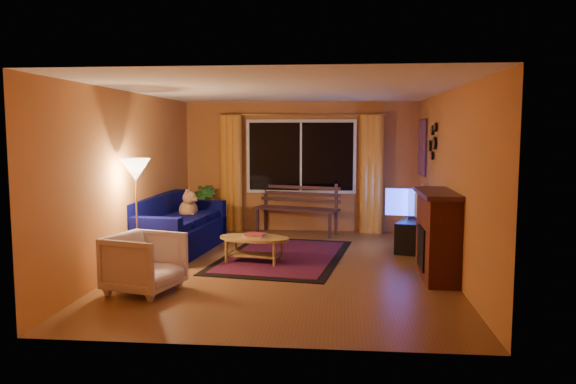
# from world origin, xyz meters

# --- Properties ---
(floor) EXTENTS (4.50, 6.00, 0.02)m
(floor) POSITION_xyz_m (0.00, 0.00, -0.01)
(floor) COLOR brown
(floor) RESTS_ON ground
(ceiling) EXTENTS (4.50, 6.00, 0.02)m
(ceiling) POSITION_xyz_m (0.00, 0.00, 2.51)
(ceiling) COLOR white
(ceiling) RESTS_ON ground
(wall_back) EXTENTS (4.50, 0.02, 2.50)m
(wall_back) POSITION_xyz_m (0.00, 3.01, 1.25)
(wall_back) COLOR #C5783A
(wall_back) RESTS_ON ground
(wall_left) EXTENTS (0.02, 6.00, 2.50)m
(wall_left) POSITION_xyz_m (-2.26, 0.00, 1.25)
(wall_left) COLOR #C5783A
(wall_left) RESTS_ON ground
(wall_right) EXTENTS (0.02, 6.00, 2.50)m
(wall_right) POSITION_xyz_m (2.26, 0.00, 1.25)
(wall_right) COLOR #C5783A
(wall_right) RESTS_ON ground
(window) EXTENTS (2.00, 0.02, 1.30)m
(window) POSITION_xyz_m (0.00, 2.94, 1.45)
(window) COLOR black
(window) RESTS_ON wall_back
(curtain_rod) EXTENTS (3.20, 0.03, 0.03)m
(curtain_rod) POSITION_xyz_m (0.00, 2.90, 2.25)
(curtain_rod) COLOR #BF8C3F
(curtain_rod) RESTS_ON wall_back
(curtain_left) EXTENTS (0.36, 0.36, 2.24)m
(curtain_left) POSITION_xyz_m (-1.35, 2.88, 1.12)
(curtain_left) COLOR orange
(curtain_left) RESTS_ON ground
(curtain_right) EXTENTS (0.36, 0.36, 2.24)m
(curtain_right) POSITION_xyz_m (1.35, 2.88, 1.12)
(curtain_right) COLOR orange
(curtain_right) RESTS_ON ground
(bench) EXTENTS (1.67, 0.92, 0.48)m
(bench) POSITION_xyz_m (-0.06, 2.58, 0.24)
(bench) COLOR #351E22
(bench) RESTS_ON ground
(potted_plant) EXTENTS (0.56, 0.56, 0.89)m
(potted_plant) POSITION_xyz_m (-1.87, 2.75, 0.44)
(potted_plant) COLOR #235B1E
(potted_plant) RESTS_ON ground
(sofa) EXTENTS (1.18, 2.30, 0.89)m
(sofa) POSITION_xyz_m (-1.84, 0.86, 0.45)
(sofa) COLOR #04053B
(sofa) RESTS_ON ground
(dog) EXTENTS (0.36, 0.47, 0.47)m
(dog) POSITION_xyz_m (-1.79, 1.36, 0.68)
(dog) COLOR #9E6D46
(dog) RESTS_ON sofa
(armchair) EXTENTS (0.90, 0.94, 0.79)m
(armchair) POSITION_xyz_m (-1.58, -1.41, 0.39)
(armchair) COLOR beige
(armchair) RESTS_ON ground
(floor_lamp) EXTENTS (0.33, 0.33, 1.58)m
(floor_lamp) POSITION_xyz_m (-2.00, -0.49, 0.79)
(floor_lamp) COLOR #BF8C3F
(floor_lamp) RESTS_ON ground
(rug) EXTENTS (2.17, 3.04, 0.02)m
(rug) POSITION_xyz_m (-0.11, 0.64, 0.01)
(rug) COLOR maroon
(rug) RESTS_ON ground
(coffee_table) EXTENTS (1.25, 1.25, 0.39)m
(coffee_table) POSITION_xyz_m (-0.49, 0.22, 0.19)
(coffee_table) COLOR #A68138
(coffee_table) RESTS_ON ground
(tv_console) EXTENTS (0.76, 1.25, 0.50)m
(tv_console) POSITION_xyz_m (1.99, 1.45, 0.25)
(tv_console) COLOR black
(tv_console) RESTS_ON ground
(television) EXTENTS (0.30, 0.97, 0.56)m
(television) POSITION_xyz_m (1.99, 1.45, 0.77)
(television) COLOR black
(television) RESTS_ON tv_console
(fireplace) EXTENTS (0.40, 1.20, 1.10)m
(fireplace) POSITION_xyz_m (2.05, -0.40, 0.55)
(fireplace) COLOR maroon
(fireplace) RESTS_ON ground
(mirror_cluster) EXTENTS (0.06, 0.60, 0.56)m
(mirror_cluster) POSITION_xyz_m (2.21, 1.30, 1.80)
(mirror_cluster) COLOR black
(mirror_cluster) RESTS_ON wall_right
(painting) EXTENTS (0.04, 0.76, 0.96)m
(painting) POSITION_xyz_m (2.22, 2.45, 1.65)
(painting) COLOR #DD462E
(painting) RESTS_ON wall_right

